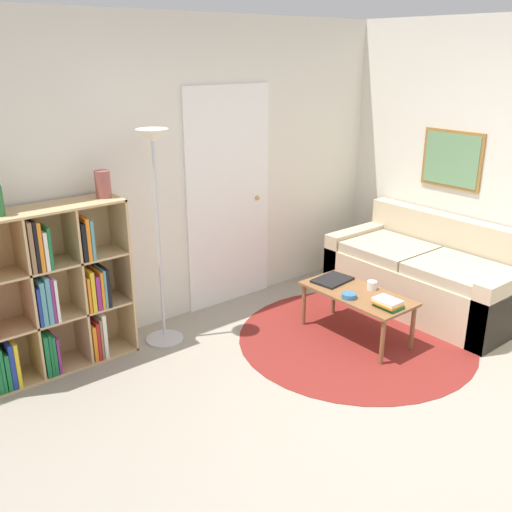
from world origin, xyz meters
The scene contains 13 objects.
ground_plane centered at (0.00, 0.00, 0.00)m, with size 14.00×14.00×0.00m, color gray.
wall_back centered at (0.02, 2.30, 1.29)m, with size 7.34×0.11×2.60m.
wall_right centered at (2.20, 1.14, 1.30)m, with size 0.08×5.28×2.60m.
rug centered at (0.74, 0.94, 0.00)m, with size 1.98×1.98×0.01m.
bookshelf centered at (-1.41, 2.09, 0.60)m, with size 1.15×0.34×1.26m.
floor_lamp centered at (-0.53, 1.95, 1.32)m, with size 0.31×0.31×1.76m.
couch centered at (1.78, 0.99, 0.29)m, with size 0.87×1.78×0.83m.
coffee_table centered at (0.76, 0.98, 0.36)m, with size 0.46×0.96×0.41m.
laptop centered at (0.78, 1.28, 0.42)m, with size 0.36×0.28×0.02m.
bowl centered at (0.62, 0.94, 0.43)m, with size 0.12×0.12×0.04m.
book_stack_on_table centered at (0.72, 0.63, 0.44)m, with size 0.16×0.21×0.07m.
cup centered at (0.90, 0.94, 0.45)m, with size 0.08×0.08×0.07m.
vase_on_shelf centered at (-0.89, 2.09, 1.37)m, with size 0.12×0.12×0.20m.
Camera 1 is at (-2.63, -1.87, 2.31)m, focal length 40.00 mm.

